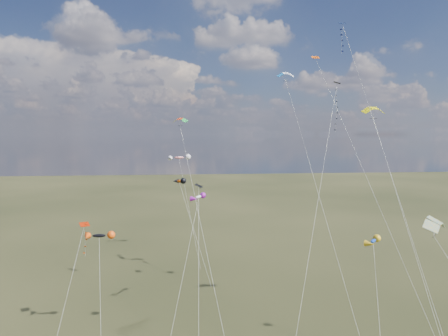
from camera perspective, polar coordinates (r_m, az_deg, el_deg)
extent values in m
cube|color=black|center=(55.66, 15.84, 11.64)|extent=(1.12, 1.15, 0.32)
cylinder|color=silver|center=(44.84, 13.04, -5.98)|extent=(11.73, 19.53, 30.21)
cube|color=#0B1A45|center=(59.13, 16.53, 19.23)|extent=(0.81, 0.77, 0.29)
cylinder|color=silver|center=(46.89, 22.74, -0.75)|extent=(2.02, 24.23, 38.33)
cube|color=black|center=(43.28, -3.63, -2.54)|extent=(0.98, 1.02, 0.37)
cylinder|color=silver|center=(40.13, -3.64, -16.32)|extent=(0.56, 10.99, 17.88)
cube|color=#A51900|center=(50.02, -19.31, -7.59)|extent=(1.36, 1.34, 0.34)
cylinder|color=silver|center=(48.80, -21.34, -15.86)|extent=(2.13, 7.09, 12.90)
cube|color=#D54B07|center=(54.54, 12.93, 15.16)|extent=(1.01, 0.92, 0.46)
cylinder|color=silver|center=(46.06, 20.81, -3.93)|extent=(7.06, 20.43, 33.32)
cylinder|color=silver|center=(45.47, 25.15, -8.49)|extent=(0.09, 17.67, 26.61)
cylinder|color=silver|center=(50.44, 13.51, -3.54)|extent=(3.09, 22.46, 32.39)
cylinder|color=silver|center=(48.81, -3.28, -7.73)|extent=(5.02, 18.62, 25.62)
ellipsoid|color=black|center=(49.17, -17.42, -9.20)|extent=(3.07, 0.96, 0.96)
cylinder|color=silver|center=(47.56, -17.27, -17.08)|extent=(1.38, 6.99, 11.69)
ellipsoid|color=#DC4D05|center=(69.03, -6.40, -1.87)|extent=(2.46, 2.80, 1.19)
cylinder|color=silver|center=(65.77, -4.23, -9.01)|extent=(4.89, 9.47, 15.41)
cube|color=#332316|center=(63.70, -1.77, -16.68)|extent=(0.10, 0.10, 0.12)
ellipsoid|color=silver|center=(51.71, -3.64, -4.13)|extent=(2.01, 2.73, 0.78)
cylinder|color=silver|center=(48.72, -5.68, -14.03)|extent=(3.88, 9.89, 15.38)
ellipsoid|color=red|center=(78.69, -6.41, 1.50)|extent=(3.91, 1.54, 1.22)
cylinder|color=silver|center=(74.46, -4.98, -6.01)|extent=(3.64, 10.87, 18.90)
cube|color=#332316|center=(71.68, -3.36, -14.20)|extent=(0.10, 0.10, 0.12)
ellipsoid|color=#0F39B7|center=(40.64, 20.56, -9.72)|extent=(2.05, 2.00, 0.82)
cylinder|color=silver|center=(38.49, 21.42, -21.23)|extent=(2.90, 9.14, 13.43)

